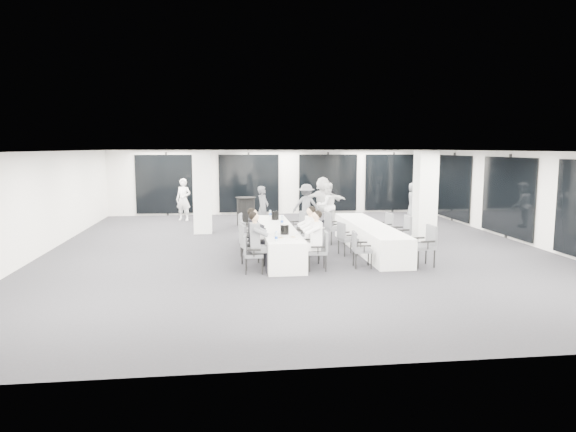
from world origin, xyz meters
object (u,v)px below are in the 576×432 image
(ice_bucket_near, at_px, (285,229))
(standing_guest_e, at_px, (413,198))
(chair_main_right_far, at_px, (299,225))
(chair_side_right_near, at_px, (426,243))
(standing_guest_h, at_px, (424,203))
(banquet_table_side, at_px, (369,237))
(chair_side_right_mid, at_px, (403,231))
(chair_main_right_near, at_px, (320,248))
(standing_guest_g, at_px, (183,197))
(chair_side_left_mid, at_px, (345,237))
(chair_side_left_far, at_px, (332,226))
(chair_main_right_second, at_px, (314,241))
(chair_main_right_mid, at_px, (309,233))
(cocktail_table, at_px, (246,211))
(banquet_table_main, at_px, (277,240))
(chair_side_right_far, at_px, (385,226))
(standing_guest_a, at_px, (263,205))
(chair_main_left_fourth, at_px, (246,234))
(chair_main_left_near, at_px, (251,251))
(standing_guest_c, at_px, (306,203))
(chair_main_left_mid, at_px, (247,237))
(standing_guest_b, at_px, (327,203))
(chair_main_left_far, at_px, (245,227))
(chair_side_left_near, at_px, (359,247))
(chair_main_left_second, at_px, (249,242))
(standing_guest_d, at_px, (328,199))
(standing_guest_f, at_px, (323,197))
(ice_bucket_far, at_px, (275,215))

(ice_bucket_near, bearing_deg, standing_guest_e, 50.30)
(chair_main_right_far, height_order, chair_side_right_near, chair_side_right_near)
(standing_guest_h, bearing_deg, ice_bucket_near, 105.31)
(banquet_table_side, relative_size, chair_side_right_mid, 4.87)
(chair_main_right_near, xyz_separation_m, standing_guest_g, (-3.89, 8.95, 0.42))
(chair_side_left_mid, distance_m, chair_side_left_far, 1.66)
(ice_bucket_near, bearing_deg, chair_main_right_second, 5.77)
(chair_main_right_second, xyz_separation_m, chair_main_right_mid, (0.01, 0.90, 0.04))
(cocktail_table, xyz_separation_m, ice_bucket_near, (0.71, -6.52, 0.33))
(banquet_table_main, xyz_separation_m, chair_side_right_near, (3.48, -1.88, 0.20))
(standing_guest_e, relative_size, standing_guest_h, 0.91)
(chair_side_right_far, relative_size, standing_guest_a, 0.51)
(standing_guest_h, bearing_deg, chair_side_right_near, 132.58)
(banquet_table_side, bearing_deg, chair_main_left_fourth, 174.97)
(chair_main_left_near, relative_size, ice_bucket_near, 3.68)
(standing_guest_c, bearing_deg, chair_main_left_mid, 79.80)
(chair_main_right_mid, distance_m, standing_guest_h, 6.28)
(standing_guest_b, bearing_deg, chair_main_right_near, 59.62)
(chair_main_left_near, relative_size, chair_main_left_mid, 0.92)
(chair_main_right_second, height_order, chair_main_right_far, chair_main_right_second)
(standing_guest_a, bearing_deg, chair_main_left_far, -167.75)
(chair_side_left_near, xyz_separation_m, standing_guest_g, (-4.88, 8.81, 0.45))
(chair_main_right_second, xyz_separation_m, chair_side_right_near, (2.65, -0.76, 0.03))
(chair_main_right_near, relative_size, chair_side_right_far, 1.02)
(cocktail_table, xyz_separation_m, chair_main_left_near, (-0.19, -7.37, -0.03))
(chair_main_right_second, bearing_deg, chair_side_left_far, -9.44)
(chair_main_left_far, bearing_deg, chair_side_right_far, 97.71)
(standing_guest_e, height_order, standing_guest_g, standing_guest_g)
(chair_main_left_near, xyz_separation_m, chair_main_left_fourth, (0.00, 2.53, -0.01))
(chair_main_left_second, relative_size, chair_side_right_far, 1.13)
(banquet_table_main, bearing_deg, chair_main_left_fourth, 149.76)
(chair_main_left_second, height_order, standing_guest_g, standing_guest_g)
(standing_guest_d, xyz_separation_m, standing_guest_e, (3.62, 0.52, -0.07))
(chair_main_left_near, height_order, chair_side_right_mid, chair_side_right_mid)
(chair_main_left_near, distance_m, chair_main_right_mid, 2.47)
(chair_side_left_mid, relative_size, standing_guest_b, 0.47)
(chair_main_left_second, distance_m, standing_guest_a, 5.56)
(banquet_table_main, height_order, standing_guest_g, standing_guest_g)
(chair_main_left_near, bearing_deg, chair_side_left_far, 146.18)
(banquet_table_side, relative_size, standing_guest_a, 2.82)
(banquet_table_side, relative_size, chair_side_right_far, 5.52)
(chair_side_left_mid, xyz_separation_m, chair_side_right_mid, (1.67, 0.18, 0.08))
(chair_main_right_mid, distance_m, chair_side_right_near, 3.12)
(chair_main_left_second, bearing_deg, standing_guest_d, 142.24)
(chair_side_left_mid, height_order, chair_side_right_far, chair_side_right_far)
(banquet_table_side, distance_m, standing_guest_g, 8.90)
(standing_guest_f, xyz_separation_m, ice_bucket_far, (-2.20, -3.88, -0.15))
(chair_main_left_mid, relative_size, standing_guest_a, 0.55)
(chair_main_left_second, relative_size, standing_guest_c, 0.57)
(chair_main_left_far, bearing_deg, banquet_table_side, 79.19)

